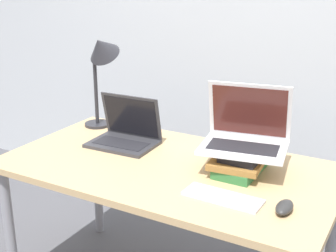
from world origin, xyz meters
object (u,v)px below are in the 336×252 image
Objects in this scene: mouse at (284,207)px; desk_lamp at (101,58)px; laptop_on_books at (246,135)px; wireless_keyboard at (223,197)px; laptop_left at (125,135)px; book_stack at (241,161)px.

desk_lamp is at bearing 159.46° from mouse.
laptop_on_books is 0.33m from wireless_keyboard.
laptop_left reaches higher than book_stack.
book_stack reaches higher than wireless_keyboard.
wireless_keyboard is (0.03, -0.30, -0.15)m from laptop_on_books.
laptop_left reaches higher than wireless_keyboard.
laptop_left is 1.08× the size of wireless_keyboard.
wireless_keyboard is (0.03, -0.27, -0.04)m from book_stack.
laptop_left is 0.84× the size of laptop_on_books.
laptop_on_books is 0.89m from desk_lamp.
laptop_on_books reaches higher than book_stack.
laptop_left reaches higher than mouse.
laptop_left is 0.72m from wireless_keyboard.
book_stack is at bearing -10.92° from desk_lamp.
book_stack is 0.71× the size of laptop_on_books.
laptop_on_books is (0.62, -0.01, 0.11)m from laptop_left.
wireless_keyboard is at bearing -25.19° from laptop_left.
mouse is (0.23, 0.01, 0.01)m from wireless_keyboard.
wireless_keyboard is (0.65, -0.30, -0.04)m from laptop_left.
laptop_left is 0.63m from laptop_on_books.
laptop_left is at bearing 179.38° from laptop_on_books.
book_stack is (0.62, -0.04, 0.00)m from laptop_left.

